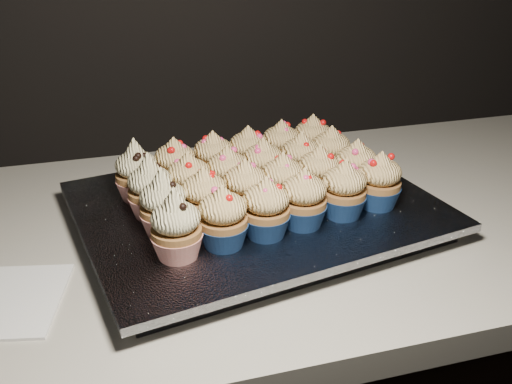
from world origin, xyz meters
TOP-DOWN VIEW (x-y plane):
  - worktop at (0.00, 1.70)m, footprint 2.44×0.64m
  - napkin at (-0.13, 1.58)m, footprint 0.17×0.17m
  - baking_tray at (0.21, 1.68)m, footprint 0.51×0.42m
  - foil_lining at (0.21, 1.68)m, footprint 0.55×0.47m
  - cupcake_0 at (0.08, 1.57)m, footprint 0.06×0.06m
  - cupcake_1 at (0.14, 1.58)m, footprint 0.06×0.06m
  - cupcake_2 at (0.20, 1.59)m, footprint 0.06×0.06m
  - cupcake_3 at (0.25, 1.60)m, footprint 0.06×0.06m
  - cupcake_4 at (0.32, 1.61)m, footprint 0.06×0.06m
  - cupcake_5 at (0.38, 1.62)m, footprint 0.06×0.06m
  - cupcake_6 at (0.07, 1.63)m, footprint 0.06×0.06m
  - cupcake_7 at (0.13, 1.64)m, footprint 0.06×0.06m
  - cupcake_8 at (0.19, 1.65)m, footprint 0.06×0.06m
  - cupcake_9 at (0.24, 1.66)m, footprint 0.06×0.06m
  - cupcake_10 at (0.30, 1.67)m, footprint 0.06×0.06m
  - cupcake_11 at (0.36, 1.68)m, footprint 0.06×0.06m
  - cupcake_12 at (0.06, 1.68)m, footprint 0.06×0.06m
  - cupcake_13 at (0.12, 1.69)m, footprint 0.06×0.06m
  - cupcake_14 at (0.18, 1.70)m, footprint 0.06×0.06m
  - cupcake_15 at (0.23, 1.72)m, footprint 0.06×0.06m
  - cupcake_16 at (0.30, 1.73)m, footprint 0.06×0.06m
  - cupcake_17 at (0.35, 1.74)m, footprint 0.06×0.06m
  - cupcake_18 at (0.05, 1.74)m, footprint 0.06×0.06m
  - cupcake_19 at (0.11, 1.76)m, footprint 0.06×0.06m
  - cupcake_20 at (0.17, 1.77)m, footprint 0.06×0.06m
  - cupcake_21 at (0.23, 1.77)m, footprint 0.06×0.06m
  - cupcake_22 at (0.28, 1.79)m, footprint 0.06×0.06m
  - cupcake_23 at (0.34, 1.80)m, footprint 0.06×0.06m

SIDE VIEW (x-z plane):
  - worktop at x=0.00m, z-range 0.86..0.90m
  - napkin at x=-0.13m, z-range 0.90..0.90m
  - baking_tray at x=0.21m, z-range 0.90..0.92m
  - foil_lining at x=0.21m, z-range 0.92..0.93m
  - cupcake_1 at x=0.14m, z-range 0.93..1.01m
  - cupcake_2 at x=0.20m, z-range 0.93..1.01m
  - cupcake_3 at x=0.25m, z-range 0.93..1.01m
  - cupcake_4 at x=0.32m, z-range 0.93..1.01m
  - cupcake_5 at x=0.38m, z-range 0.93..1.01m
  - cupcake_7 at x=0.13m, z-range 0.93..1.01m
  - cupcake_8 at x=0.19m, z-range 0.93..1.01m
  - cupcake_9 at x=0.24m, z-range 0.93..1.01m
  - cupcake_10 at x=0.30m, z-range 0.93..1.01m
  - cupcake_11 at x=0.36m, z-range 0.93..1.01m
  - cupcake_13 at x=0.12m, z-range 0.93..1.01m
  - cupcake_14 at x=0.18m, z-range 0.93..1.01m
  - cupcake_15 at x=0.23m, z-range 0.93..1.01m
  - cupcake_16 at x=0.30m, z-range 0.93..1.01m
  - cupcake_17 at x=0.35m, z-range 0.93..1.01m
  - cupcake_19 at x=0.11m, z-range 0.93..1.01m
  - cupcake_20 at x=0.17m, z-range 0.93..1.01m
  - cupcake_21 at x=0.23m, z-range 0.93..1.01m
  - cupcake_22 at x=0.28m, z-range 0.93..1.01m
  - cupcake_23 at x=0.34m, z-range 0.93..1.01m
  - cupcake_0 at x=0.08m, z-range 0.93..1.02m
  - cupcake_6 at x=0.07m, z-range 0.93..1.02m
  - cupcake_12 at x=0.06m, z-range 0.93..1.02m
  - cupcake_18 at x=0.05m, z-range 0.93..1.02m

